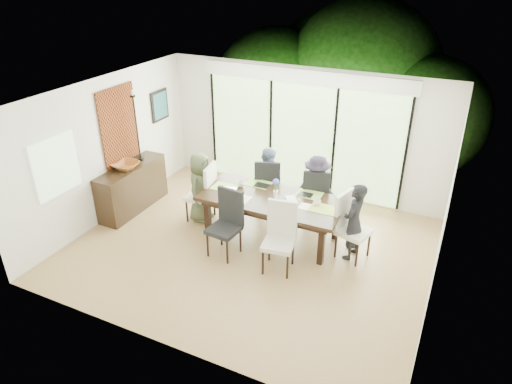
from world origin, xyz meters
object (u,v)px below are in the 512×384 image
at_px(person_far_left, 268,180).
at_px(person_far_right, 316,190).
at_px(person_left_end, 200,187).
at_px(bowl, 126,166).
at_px(chair_far_left, 268,184).
at_px(person_right_end, 354,222).
at_px(vase, 276,194).
at_px(chair_near_left, 224,225).
at_px(table_top, 272,199).
at_px(laptop, 227,190).
at_px(chair_right_end, 354,227).
at_px(chair_left_end, 200,192).
at_px(cup_c, 317,202).
at_px(chair_near_right, 279,239).
at_px(cup_b, 278,199).
at_px(sideboard, 132,188).
at_px(chair_far_right, 316,194).
at_px(cup_a, 240,184).

relative_size(person_far_left, person_far_right, 1.00).
bearing_deg(person_left_end, bowl, 100.61).
xyz_separation_m(chair_far_left, person_right_end, (1.93, -0.85, 0.10)).
bearing_deg(vase, bowl, -172.63).
bearing_deg(chair_near_left, person_right_end, 29.68).
relative_size(table_top, laptop, 7.27).
bearing_deg(bowl, chair_right_end, 4.33).
bearing_deg(chair_near_left, chair_left_end, 144.93).
height_order(chair_right_end, bowl, chair_right_end).
relative_size(laptop, cup_c, 2.66).
bearing_deg(chair_near_right, cup_b, 105.64).
distance_m(chair_near_left, sideboard, 2.52).
height_order(chair_right_end, person_far_left, person_far_left).
bearing_deg(cup_b, chair_right_end, 4.24).
relative_size(chair_near_right, bowl, 2.37).
height_order(person_left_end, laptop, person_left_end).
xyz_separation_m(person_far_right, sideboard, (-3.49, -1.07, -0.22)).
xyz_separation_m(person_right_end, laptop, (-2.33, -0.10, 0.13)).
distance_m(chair_left_end, person_left_end, 0.10).
bearing_deg(person_far_right, cup_c, 105.09).
relative_size(chair_far_left, cup_b, 11.00).
distance_m(person_left_end, person_right_end, 2.96).
height_order(chair_near_right, sideboard, chair_near_right).
xyz_separation_m(person_far_left, person_far_right, (1.00, 0.00, 0.00)).
bearing_deg(chair_far_right, person_far_left, -12.97).
relative_size(chair_near_left, cup_a, 8.87).
distance_m(chair_near_right, cup_a, 1.60).
bearing_deg(cup_a, person_far_left, 69.81).
xyz_separation_m(chair_near_left, person_far_right, (1.05, 1.70, 0.10)).
xyz_separation_m(chair_far_left, sideboard, (-2.49, -1.09, -0.12)).
distance_m(chair_right_end, chair_far_right, 1.27).
bearing_deg(chair_near_right, person_right_end, 32.79).
distance_m(chair_near_right, person_far_right, 1.70).
distance_m(cup_a, cup_b, 0.89).
xyz_separation_m(chair_right_end, chair_near_right, (-1.00, -0.87, 0.00)).
distance_m(chair_far_left, chair_far_right, 1.00).
xyz_separation_m(laptop, sideboard, (-2.09, -0.14, -0.34)).
height_order(chair_far_right, chair_near_left, same).
bearing_deg(cup_a, chair_far_right, 29.25).
height_order(chair_right_end, chair_far_left, same).
bearing_deg(chair_far_left, vase, 102.18).
xyz_separation_m(person_left_end, vase, (1.53, 0.05, 0.18)).
height_order(chair_near_left, person_far_right, person_far_right).
bearing_deg(cup_c, laptop, -173.09).
xyz_separation_m(cup_c, sideboard, (-3.74, -0.34, -0.38)).
height_order(chair_near_left, sideboard, chair_near_left).
relative_size(cup_a, bowl, 0.27).
distance_m(chair_far_left, cup_b, 1.15).
xyz_separation_m(table_top, person_far_right, (0.55, 0.83, -0.08)).
relative_size(table_top, chair_far_left, 2.18).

